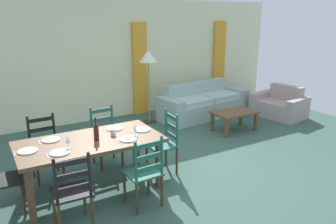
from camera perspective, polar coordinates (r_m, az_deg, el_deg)
ground_plane at (r=5.34m, az=1.92°, el=-10.12°), size 9.60×9.60×0.02m
wall_far at (r=7.83m, az=-11.12°, el=8.59°), size 9.60×0.16×2.70m
curtain_panel_left at (r=8.07m, az=-4.80°, el=7.27°), size 0.35×0.08×2.20m
curtain_panel_right at (r=9.35m, az=8.71°, el=8.39°), size 0.35×0.08×2.20m
dining_table at (r=4.63m, az=-13.17°, el=-5.70°), size 1.90×0.96×0.75m
dining_chair_near_left at (r=3.95m, az=-16.09°, el=-12.97°), size 0.43×0.41×0.96m
dining_chair_near_right at (r=4.23m, az=-4.01°, el=-10.21°), size 0.44×0.42×0.96m
dining_chair_far_left at (r=5.28m, az=-20.28°, el=-5.70°), size 0.44×0.42×0.96m
dining_chair_far_right at (r=5.50m, az=-10.64°, el=-4.05°), size 0.44×0.42×0.96m
dining_chair_head_west at (r=4.55m, az=-26.87°, el=-10.13°), size 0.43×0.45×0.96m
dining_chair_head_east at (r=5.13m, az=-0.60°, el=-5.28°), size 0.42×0.44×0.96m
dinner_plate_near_left at (r=4.27m, az=-18.01°, el=-6.64°), size 0.24×0.24×0.02m
fork_near_left at (r=4.25m, az=-19.98°, el=-7.04°), size 0.02×0.17×0.01m
dinner_plate_near_right at (r=4.52m, az=-6.83°, el=-4.64°), size 0.24×0.24×0.02m
fork_near_right at (r=4.47m, az=-8.59°, el=-5.04°), size 0.03×0.17×0.01m
dinner_plate_far_left at (r=4.73m, az=-19.38°, el=-4.51°), size 0.24×0.24×0.02m
fork_far_left at (r=4.71m, az=-21.16°, el=-4.86°), size 0.03×0.17×0.01m
dinner_plate_far_right at (r=4.96m, az=-9.17°, el=-2.82°), size 0.24×0.24×0.02m
fork_far_right at (r=4.91m, az=-10.79°, el=-3.16°), size 0.02×0.17×0.01m
dinner_plate_head_west at (r=4.46m, az=-22.89°, el=-6.18°), size 0.24×0.24×0.02m
fork_head_west at (r=4.45m, az=-24.79°, el=-6.55°), size 0.03×0.17×0.01m
dinner_plate_head_east at (r=4.86m, az=-4.46°, el=-3.03°), size 0.24×0.24×0.02m
fork_head_east at (r=4.80m, az=-6.07°, el=-3.39°), size 0.03×0.17×0.01m
wine_bottle at (r=4.55m, az=-12.20°, el=-3.31°), size 0.07×0.07×0.32m
wine_glass_near_left at (r=4.36m, az=-16.81°, el=-4.63°), size 0.06×0.06×0.16m
wine_glass_near_right at (r=4.62m, az=-5.69°, el=-2.76°), size 0.06×0.06×0.16m
coffee_cup_primary at (r=4.70m, az=-9.38°, el=-3.41°), size 0.07×0.07×0.09m
couch at (r=8.06m, az=5.89°, el=1.36°), size 2.36×1.05×0.80m
coffee_table at (r=7.10m, az=11.31°, el=-0.42°), size 0.90×0.56×0.42m
armchair_upholstered at (r=8.47m, az=18.66°, el=1.01°), size 0.98×1.28×0.72m
standing_lamp at (r=7.30m, az=-3.38°, el=8.80°), size 0.40×0.40×1.64m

